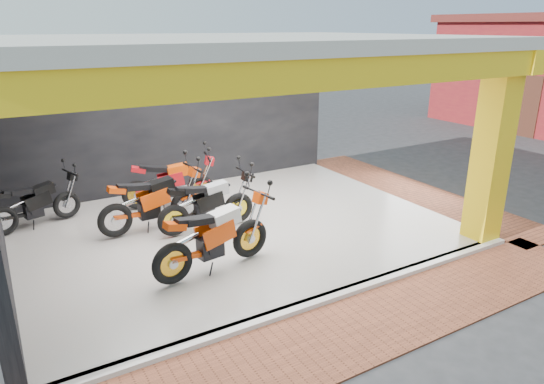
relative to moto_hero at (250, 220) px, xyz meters
The scene contains 15 objects.
ground 1.10m from the moto_hero, 57.80° to the right, with size 80.00×80.00×0.00m, color #2D2D30.
showroom_floor 1.59m from the moto_hero, 72.99° to the left, with size 8.00×6.00×0.10m, color silver.
showroom_ceiling 3.15m from the moto_hero, 72.99° to the left, with size 8.40×6.40×0.20m, color beige.
back_wall 4.57m from the moto_hero, 84.71° to the left, with size 8.20×0.20×3.50m, color black.
corner_column 4.50m from the moto_hero, 18.64° to the right, with size 0.50×0.50×3.50m, color yellow.
header_beam_front 3.04m from the moto_hero, 76.02° to the right, with size 8.40×0.30×0.40m, color yellow.
header_beam_right 5.25m from the moto_hero, 16.97° to the left, with size 0.30×6.40×0.40m, color yellow.
floor_kerb 1.87m from the moto_hero, 76.18° to the right, with size 8.00×0.20×0.10m, color silver.
paver_front 2.61m from the moto_hero, 80.48° to the right, with size 9.00×1.40×0.03m, color brown.
paver_right 5.44m from the moto_hero, 14.48° to the left, with size 1.40×7.00×0.03m, color brown.
moto_hero is the anchor object (origin of this frame).
moto_row_a 1.56m from the moto_hero, 70.55° to the left, with size 2.06×0.76×1.26m, color black, non-canonical shape.
moto_row_b 2.11m from the moto_hero, 99.45° to the left, with size 2.20×0.81×1.34m, color #ED4609, non-canonical shape.
moto_row_c 2.92m from the moto_hero, 83.78° to the left, with size 2.11×0.78×1.29m, color red, non-canonical shape.
moto_row_d 4.22m from the moto_hero, 124.50° to the left, with size 1.88×0.70×1.15m, color black, non-canonical shape.
Camera 1 is at (-3.89, -5.99, 3.87)m, focal length 32.00 mm.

